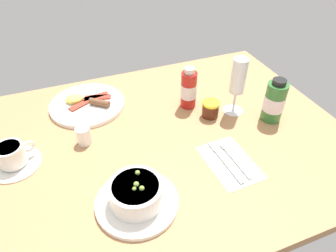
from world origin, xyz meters
TOP-DOWN VIEW (x-y plane):
  - ground_plane at (0.00, 0.00)cm, footprint 110.00×84.00cm
  - porridge_bowl at (-14.47, -19.90)cm, footprint 19.85×19.85cm
  - cutlery_setting at (13.20, -15.54)cm, footprint 12.64×18.34cm
  - coffee_cup at (-41.57, 4.62)cm, footprint 14.04×14.04cm
  - creamer_jug at (-22.35, 6.67)cm, footprint 4.15×5.00cm
  - wine_glass at (26.30, 4.47)cm, footprint 6.69×6.69cm
  - jam_jar at (17.83, 4.85)cm, footprint 5.62×5.62cm
  - sauce_bottle_green at (35.26, -3.53)cm, footprint 6.46×6.46cm
  - sauce_bottle_red at (13.48, 12.69)cm, footprint 5.26×5.26cm
  - breakfast_plate at (-18.55, 24.79)cm, footprint 25.02×25.02cm

SIDE VIEW (x-z plane):
  - ground_plane at x=0.00cm, z-range -3.00..0.00cm
  - cutlery_setting at x=13.20cm, z-range -0.19..0.71cm
  - breakfast_plate at x=-18.55cm, z-range -0.93..2.77cm
  - jam_jar at x=17.83cm, z-range 0.03..5.41cm
  - creamer_jug at x=-22.35cm, z-range -0.16..5.71cm
  - coffee_cup at x=-41.57cm, z-range -0.46..6.05cm
  - porridge_bowl at x=-14.47cm, z-range -0.55..6.96cm
  - sauce_bottle_red at x=13.48cm, z-range -0.66..13.67cm
  - sauce_bottle_green at x=35.26cm, z-range -0.57..13.81cm
  - wine_glass at x=26.30cm, z-range 2.64..21.64cm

